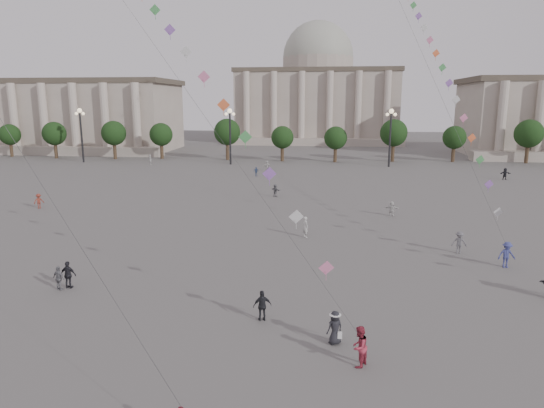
# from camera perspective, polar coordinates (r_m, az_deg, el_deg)

# --- Properties ---
(ground) EXTENTS (360.00, 360.00, 0.00)m
(ground) POSITION_cam_1_polar(r_m,az_deg,el_deg) (25.06, -2.74, -16.42)
(ground) COLOR #514F4D
(ground) RESTS_ON ground
(hall_west) EXTENTS (84.00, 26.22, 17.20)m
(hall_west) POSITION_cam_1_polar(r_m,az_deg,el_deg) (139.91, -28.01, 9.16)
(hall_west) COLOR gray
(hall_west) RESTS_ON ground
(hall_central) EXTENTS (48.30, 34.30, 35.50)m
(hall_central) POSITION_cam_1_polar(r_m,az_deg,el_deg) (151.03, 5.33, 12.79)
(hall_central) COLOR gray
(hall_central) RESTS_ON ground
(tree_row) EXTENTS (137.12, 5.12, 8.00)m
(tree_row) POSITION_cam_1_polar(r_m,az_deg,el_deg) (100.03, 4.52, 8.19)
(tree_row) COLOR #39261C
(tree_row) RESTS_ON ground
(lamp_post_far_west) EXTENTS (2.00, 0.90, 10.65)m
(lamp_post_far_west) POSITION_cam_1_polar(r_m,az_deg,el_deg) (103.96, -21.58, 8.62)
(lamp_post_far_west) COLOR #262628
(lamp_post_far_west) RESTS_ON ground
(lamp_post_mid_west) EXTENTS (2.00, 0.90, 10.65)m
(lamp_post_mid_west) POSITION_cam_1_polar(r_m,az_deg,el_deg) (93.74, -4.96, 9.13)
(lamp_post_mid_west) COLOR #262628
(lamp_post_mid_west) RESTS_ON ground
(lamp_post_mid_east) EXTENTS (2.00, 0.90, 10.65)m
(lamp_post_mid_east) POSITION_cam_1_polar(r_m,az_deg,el_deg) (92.56, 13.78, 8.80)
(lamp_post_mid_east) COLOR #262628
(lamp_post_mid_east) RESTS_ON ground
(person_crowd_0) EXTENTS (0.96, 0.73, 1.51)m
(person_crowd_0) POSITION_cam_1_polar(r_m,az_deg,el_deg) (79.03, -1.89, 3.84)
(person_crowd_0) COLOR #38507E
(person_crowd_0) RESTS_ON ground
(person_crowd_2) EXTENTS (1.23, 1.22, 1.70)m
(person_crowd_2) POSITION_cam_1_polar(r_m,az_deg,el_deg) (60.99, -25.74, 0.31)
(person_crowd_2) COLOR maroon
(person_crowd_2) RESTS_ON ground
(person_crowd_4) EXTENTS (1.27, 1.65, 1.74)m
(person_crowd_4) POSITION_cam_1_polar(r_m,az_deg,el_deg) (85.61, -0.60, 4.55)
(person_crowd_4) COLOR beige
(person_crowd_4) RESTS_ON ground
(person_crowd_6) EXTENTS (1.28, 0.89, 1.81)m
(person_crowd_6) POSITION_cam_1_polar(r_m,az_deg,el_deg) (41.51, 21.17, -4.24)
(person_crowd_6) COLOR #5A595E
(person_crowd_6) RESTS_ON ground
(person_crowd_7) EXTENTS (1.53, 0.72, 1.58)m
(person_crowd_7) POSITION_cam_1_polar(r_m,az_deg,el_deg) (52.89, 13.90, -0.53)
(person_crowd_7) COLOR silver
(person_crowd_7) RESTS_ON ground
(person_crowd_9) EXTENTS (1.75, 0.77, 1.82)m
(person_crowd_9) POSITION_cam_1_polar(r_m,az_deg,el_deg) (83.66, 25.73, 3.22)
(person_crowd_9) COLOR black
(person_crowd_9) RESTS_ON ground
(person_crowd_10) EXTENTS (0.82, 0.83, 1.93)m
(person_crowd_10) POSITION_cam_1_polar(r_m,az_deg,el_deg) (96.60, -14.12, 5.09)
(person_crowd_10) COLOR #ACADA9
(person_crowd_10) RESTS_ON ground
(person_crowd_12) EXTENTS (1.44, 1.33, 1.60)m
(person_crowd_12) POSITION_cam_1_polar(r_m,az_deg,el_deg) (61.88, 0.39, 1.62)
(person_crowd_12) COLOR slate
(person_crowd_12) RESTS_ON ground
(person_crowd_13) EXTENTS (0.75, 0.83, 1.90)m
(person_crowd_13) POSITION_cam_1_polar(r_m,az_deg,el_deg) (43.42, 3.96, -2.69)
(person_crowd_13) COLOR #B9B9B4
(person_crowd_13) RESTS_ON ground
(tourist_1) EXTENTS (1.08, 0.50, 1.81)m
(tourist_1) POSITION_cam_1_polar(r_m,az_deg,el_deg) (34.37, -22.84, -7.68)
(tourist_1) COLOR black
(tourist_1) RESTS_ON ground
(tourist_3) EXTENTS (1.01, 0.67, 1.59)m
(tourist_3) POSITION_cam_1_polar(r_m,az_deg,el_deg) (34.32, -23.78, -7.99)
(tourist_3) COLOR slate
(tourist_3) RESTS_ON ground
(tourist_4) EXTENTS (1.10, 0.73, 1.74)m
(tourist_4) POSITION_cam_1_polar(r_m,az_deg,el_deg) (27.32, -1.14, -11.87)
(tourist_4) COLOR black
(tourist_4) RESTS_ON ground
(kite_flyer_0) EXTENTS (1.10, 1.18, 1.94)m
(kite_flyer_0) POSITION_cam_1_polar(r_m,az_deg,el_deg) (23.34, 10.23, -16.19)
(kite_flyer_0) COLOR #9F2B3E
(kite_flyer_0) RESTS_ON ground
(kite_flyer_1) EXTENTS (1.33, 0.86, 1.94)m
(kite_flyer_1) POSITION_cam_1_polar(r_m,az_deg,el_deg) (39.39, 25.89, -5.40)
(kite_flyer_1) COLOR navy
(kite_flyer_1) RESTS_ON ground
(hat_person) EXTENTS (1.01, 0.92, 1.73)m
(hat_person) POSITION_cam_1_polar(r_m,az_deg,el_deg) (25.10, 7.42, -14.16)
(hat_person) COLOR black
(hat_person) RESTS_ON ground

